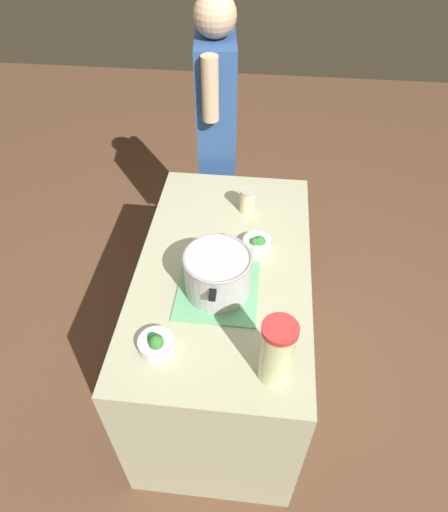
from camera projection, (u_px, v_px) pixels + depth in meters
name	position (u px, v px, depth m)	size (l,w,h in m)	color
ground_plane	(224.00, 373.00, 2.44)	(8.00, 8.00, 0.00)	brown
counter_slab	(224.00, 327.00, 2.13)	(1.27, 0.71, 0.87)	#ABAD8A
dish_cloth	(218.00, 290.00, 1.72)	(0.34, 0.31, 0.01)	#67B67E
cooking_pot	(218.00, 273.00, 1.65)	(0.33, 0.26, 0.18)	#B7B7BC
lemonade_pitcher	(277.00, 351.00, 1.38)	(0.11, 0.11, 0.26)	beige
mason_jar	(247.00, 200.00, 2.03)	(0.08, 0.08, 0.12)	beige
broccoli_bowl_front	(257.00, 244.00, 1.86)	(0.12, 0.12, 0.08)	silver
broccoli_bowl_center	(156.00, 343.00, 1.52)	(0.12, 0.12, 0.08)	silver
person_cook	(217.00, 141.00, 2.44)	(0.50, 0.24, 1.65)	tan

